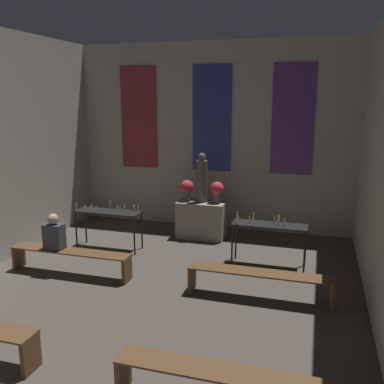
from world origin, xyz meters
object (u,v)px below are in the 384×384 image
at_px(altar, 202,219).
at_px(pew_back_left, 70,256).
at_px(pew_second_right, 224,382).
at_px(flower_vase_right, 217,190).
at_px(pew_back_right, 259,279).
at_px(person_seated, 54,234).
at_px(statue, 202,179).
at_px(flower_vase_left, 187,188).
at_px(candle_rack_left, 108,216).
at_px(candle_rack_right, 269,229).

height_order(altar, pew_back_left, altar).
bearing_deg(altar, pew_second_right, -72.39).
bearing_deg(flower_vase_right, pew_second_right, -75.86).
distance_m(pew_back_right, person_seated, 3.86).
bearing_deg(pew_back_right, flower_vase_right, 116.18).
height_order(statue, pew_back_right, statue).
xyz_separation_m(pew_second_right, pew_back_left, (-3.52, 2.70, 0.00)).
xyz_separation_m(flower_vase_left, pew_back_left, (-1.40, -2.85, -0.81)).
bearing_deg(pew_back_left, candle_rack_left, 88.92).
distance_m(flower_vase_right, person_seated, 3.77).
distance_m(flower_vase_left, candle_rack_right, 2.52).
distance_m(altar, pew_back_left, 3.35).
relative_size(statue, person_seated, 1.69).
xyz_separation_m(flower_vase_right, pew_back_left, (-2.12, -2.85, -0.81)).
bearing_deg(candle_rack_left, flower_vase_left, 44.49).
distance_m(candle_rack_left, pew_second_right, 5.48).
bearing_deg(candle_rack_left, pew_back_left, -91.08).
bearing_deg(statue, candle_rack_left, -142.16).
height_order(statue, candle_rack_left, statue).
distance_m(altar, person_seated, 3.54).
xyz_separation_m(candle_rack_right, person_seated, (-3.81, -1.50, 0.03)).
height_order(flower_vase_left, candle_rack_left, flower_vase_left).
relative_size(candle_rack_right, person_seated, 2.12).
bearing_deg(statue, flower_vase_right, -0.00).
xyz_separation_m(statue, candle_rack_left, (-1.73, -1.35, -0.66)).
distance_m(statue, pew_back_left, 3.51).
bearing_deg(candle_rack_right, candle_rack_left, 180.00).
height_order(flower_vase_left, flower_vase_right, same).
height_order(pew_second_right, pew_back_right, same).
height_order(flower_vase_right, pew_back_right, flower_vase_right).
relative_size(flower_vase_left, pew_second_right, 0.21).
xyz_separation_m(flower_vase_left, candle_rack_left, (-1.37, -1.35, -0.42)).
bearing_deg(pew_second_right, person_seated, 144.84).
bearing_deg(flower_vase_left, pew_back_left, -116.18).
distance_m(statue, flower_vase_left, 0.43).
height_order(altar, flower_vase_left, flower_vase_left).
bearing_deg(altar, candle_rack_right, -37.94).
distance_m(altar, candle_rack_left, 2.22).
xyz_separation_m(candle_rack_left, pew_back_left, (-0.03, -1.50, -0.39)).
xyz_separation_m(statue, pew_back_right, (1.76, -2.85, -1.04)).
bearing_deg(flower_vase_left, person_seated, -121.08).
relative_size(altar, pew_back_right, 0.47).
bearing_deg(pew_back_right, pew_second_right, -90.00).
height_order(candle_rack_left, pew_second_right, candle_rack_left).
xyz_separation_m(flower_vase_right, candle_rack_right, (1.36, -1.35, -0.42)).
distance_m(pew_back_left, pew_back_right, 3.52).
distance_m(candle_rack_left, pew_back_left, 1.55).
relative_size(candle_rack_left, pew_second_right, 0.61).
relative_size(flower_vase_right, candle_rack_right, 0.34).
relative_size(candle_rack_right, pew_back_left, 0.61).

